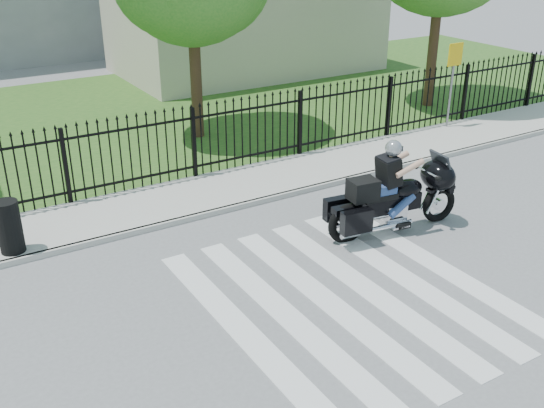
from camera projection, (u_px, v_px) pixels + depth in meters
ground at (348, 295)px, 10.70m from camera, size 120.00×120.00×0.00m
crosswalk at (348, 295)px, 10.70m from camera, size 5.00×5.50×0.01m
sidewalk at (214, 192)px, 14.56m from camera, size 40.00×2.00×0.12m
curb at (235, 207)px, 13.79m from camera, size 40.00×0.12×0.12m
grass_strip at (115, 118)px, 20.03m from camera, size 40.00×12.00×0.02m
iron_fence at (194, 145)px, 14.99m from camera, size 26.00×0.04×1.80m
building_low at (246, 26)px, 25.74m from camera, size 10.00×6.00×3.50m
motorcycle_rider at (392, 194)px, 12.54m from camera, size 2.99×1.17×1.98m
traffic_sign at (454, 68)px, 18.17m from camera, size 0.53×0.08×2.44m
litter_bin at (9, 227)px, 11.65m from camera, size 0.54×0.54×1.01m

